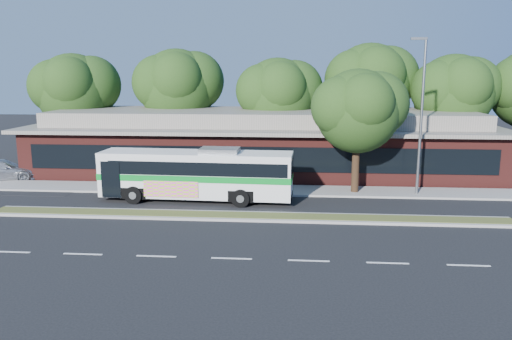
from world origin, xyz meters
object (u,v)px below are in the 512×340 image
Objects in this scene: transit_bus at (197,171)px; lamp_post at (421,112)px; sidewalk_tree at (364,109)px; sedan at (1,170)px.

lamp_post is at bearing 12.31° from transit_bus.
transit_bus is (-12.63, -2.20, -3.22)m from lamp_post.
lamp_post reaches higher than transit_bus.
sedan is at bearing 175.78° from sidewalk_tree.
lamp_post is 1.86× the size of sedan.
transit_bus is 2.23× the size of sedan.
lamp_post is 3.23m from sidewalk_tree.
transit_bus is 14.87m from sedan.
transit_bus is 10.31m from sidewalk_tree.
sedan is (-26.84, 2.06, -4.19)m from lamp_post.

